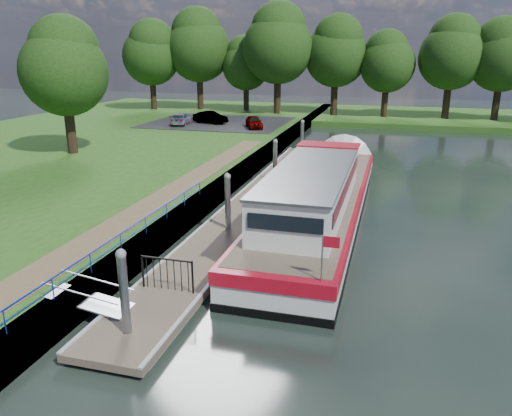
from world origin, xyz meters
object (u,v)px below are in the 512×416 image
(pontoon, at_px, (255,204))
(car_b, at_px, (210,117))
(barge, at_px, (321,197))
(car_a, at_px, (254,122))
(car_c, at_px, (181,119))

(pontoon, distance_m, car_b, 26.48)
(barge, xyz_separation_m, car_a, (-9.88, 22.74, 0.33))
(pontoon, height_order, barge, barge)
(car_b, height_order, car_c, car_b)
(pontoon, bearing_deg, car_b, 115.66)
(barge, bearing_deg, pontoon, 168.65)
(pontoon, distance_m, barge, 3.78)
(barge, bearing_deg, car_b, 121.49)
(car_c, bearing_deg, car_a, 168.38)
(barge, relative_size, car_b, 5.71)
(pontoon, xyz_separation_m, car_a, (-6.28, 22.02, 1.24))
(pontoon, relative_size, barge, 1.42)
(barge, distance_m, car_c, 28.98)
(barge, height_order, car_b, barge)
(pontoon, height_order, car_c, car_c)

